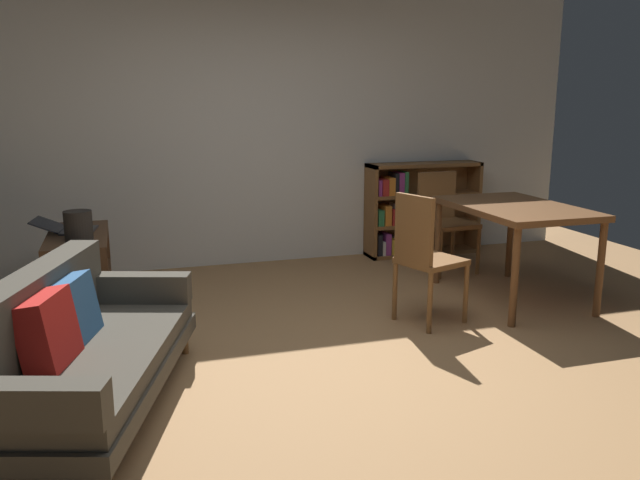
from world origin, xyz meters
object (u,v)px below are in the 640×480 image
Objects in this scene: open_laptop at (68,228)px; bookshelf at (413,210)px; fabric_couch at (72,346)px; dining_table at (515,215)px; media_console at (80,274)px; dining_chair_near at (443,216)px; dining_chair_far at (424,253)px; desk_speaker at (78,226)px.

bookshelf reaches higher than open_laptop.
bookshelf is at bearing 14.62° from open_laptop.
dining_table reaches higher than fabric_couch.
media_console is 3.46m from dining_table.
dining_chair_near is 0.77× the size of bookshelf.
dining_chair_far is at bearing -23.08° from media_console.
dining_chair_near is 0.66m from bookshelf.
dining_table reaches higher than media_console.
fabric_couch is 3.83m from dining_chair_near.
desk_speaker is at bearing -159.32° from bookshelf.
bookshelf is at bearing 66.67° from dining_chair_far.
fabric_couch is 8.82× the size of desk_speaker.
dining_chair_far is (-0.97, -0.34, -0.17)m from dining_table.
open_laptop is at bearing 155.26° from dining_chair_far.
media_console is at bearing 91.37° from fabric_couch.
desk_speaker is (-0.01, 1.49, 0.36)m from fabric_couch.
desk_speaker is 3.37m from dining_table.
fabric_couch is 1.86m from open_laptop.
media_console is 2.62m from dining_chair_far.
dining_chair_far is at bearing -160.83° from dining_table.
desk_speaker is 3.48m from bookshelf.
dining_chair_near is (3.24, 0.57, -0.21)m from desk_speaker.
open_laptop is 0.51× the size of dining_chair_far.
desk_speaker reaches higher than open_laptop.
desk_speaker reaches higher than dining_table.
desk_speaker is at bearing 90.48° from fabric_couch.
dining_chair_near reaches higher than open_laptop.
media_console is at bearing 96.96° from desk_speaker.
dining_table is at bearing -84.53° from dining_chair_near.
dining_chair_far is (2.36, 0.70, 0.17)m from fabric_couch.
media_console is 2.18× the size of open_laptop.
open_laptop is 0.38× the size of dining_table.
open_laptop is at bearing 93.49° from fabric_couch.
open_laptop is 0.40× the size of bookshelf.
dining_chair_far is 0.79× the size of bookshelf.
desk_speaker is 3.30m from dining_chair_near.
desk_speaker is 0.18× the size of bookshelf.
dining_chair_near is at bearing 9.90° from desk_speaker.
dining_table is 1.04m from dining_chair_near.
open_laptop reaches higher than media_console.
desk_speaker is 0.23× the size of dining_chair_near.
dining_table reaches higher than open_laptop.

